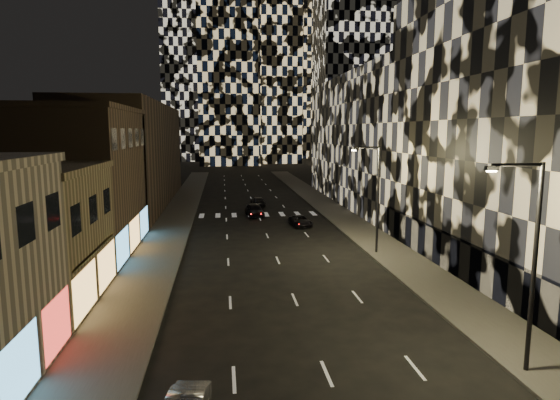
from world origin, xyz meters
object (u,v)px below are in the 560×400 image
object	(u,v)px
car_dark_midlane	(255,210)
car_dark_oncoming	(258,201)
streetlight_near	(530,253)
streetlight_far	(375,192)
car_dark_rightlane	(300,221)

from	to	relation	value
car_dark_midlane	car_dark_oncoming	size ratio (longest dim) A/B	1.07
car_dark_midlane	streetlight_near	bearing A→B (deg)	-83.50
streetlight_near	streetlight_far	bearing A→B (deg)	90.00
streetlight_far	car_dark_midlane	world-z (taller)	streetlight_far
car_dark_midlane	car_dark_oncoming	distance (m)	7.99
streetlight_far	car_dark_rightlane	world-z (taller)	streetlight_far
car_dark_midlane	car_dark_rightlane	world-z (taller)	car_dark_midlane
streetlight_near	streetlight_far	xyz separation A→B (m)	(0.00, 20.00, 0.00)
car_dark_midlane	car_dark_oncoming	world-z (taller)	car_dark_midlane
streetlight_far	car_dark_oncoming	distance (m)	28.31
streetlight_near	car_dark_midlane	world-z (taller)	streetlight_near
car_dark_midlane	car_dark_rightlane	size ratio (longest dim) A/B	1.13
streetlight_near	car_dark_oncoming	distance (m)	47.68
car_dark_midlane	car_dark_oncoming	xyz separation A→B (m)	(1.01, 7.92, -0.16)
streetlight_near	car_dark_rightlane	size ratio (longest dim) A/B	2.19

